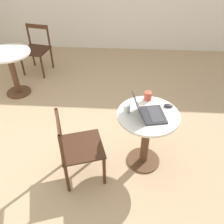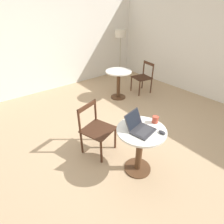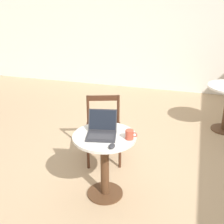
{
  "view_description": "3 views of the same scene",
  "coord_description": "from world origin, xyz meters",
  "px_view_note": "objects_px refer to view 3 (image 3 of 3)",
  "views": [
    {
      "loc": [
        -2.13,
        -0.33,
        2.41
      ],
      "look_at": [
        -0.0,
        -0.2,
        0.71
      ],
      "focal_mm": 40.0,
      "sensor_mm": 36.0,
      "label": 1
    },
    {
      "loc": [
        -1.54,
        -1.8,
        2.14
      ],
      "look_at": [
        -0.07,
        0.04,
        0.72
      ],
      "focal_mm": 28.0,
      "sensor_mm": 36.0,
      "label": 2
    },
    {
      "loc": [
        0.79,
        -3.35,
        2.26
      ],
      "look_at": [
        -0.16,
        0.06,
        0.73
      ],
      "focal_mm": 50.0,
      "sensor_mm": 36.0,
      "label": 3
    }
  ],
  "objects_px": {
    "mouse": "(112,146)",
    "chair_near_back": "(104,129)",
    "laptop": "(102,131)",
    "cafe_table_near": "(105,153)",
    "mug": "(130,135)",
    "drinking_glass": "(113,123)"
  },
  "relations": [
    {
      "from": "mouse",
      "to": "chair_near_back",
      "type": "bearing_deg",
      "value": 111.62
    },
    {
      "from": "cafe_table_near",
      "to": "laptop",
      "type": "xyz_separation_m",
      "value": [
        -0.03,
        0.0,
        0.26
      ]
    },
    {
      "from": "laptop",
      "to": "mouse",
      "type": "xyz_separation_m",
      "value": [
        0.17,
        -0.23,
        -0.03
      ]
    },
    {
      "from": "cafe_table_near",
      "to": "mouse",
      "type": "xyz_separation_m",
      "value": [
        0.14,
        -0.22,
        0.23
      ]
    },
    {
      "from": "chair_near_back",
      "to": "mug",
      "type": "xyz_separation_m",
      "value": [
        0.51,
        -0.75,
        0.36
      ]
    },
    {
      "from": "mug",
      "to": "cafe_table_near",
      "type": "bearing_deg",
      "value": 179.27
    },
    {
      "from": "cafe_table_near",
      "to": "laptop",
      "type": "height_order",
      "value": "laptop"
    },
    {
      "from": "laptop",
      "to": "mouse",
      "type": "bearing_deg",
      "value": -52.56
    },
    {
      "from": "drinking_glass",
      "to": "mug",
      "type": "bearing_deg",
      "value": -43.81
    },
    {
      "from": "mouse",
      "to": "laptop",
      "type": "bearing_deg",
      "value": 127.44
    },
    {
      "from": "chair_near_back",
      "to": "mouse",
      "type": "relative_size",
      "value": 8.44
    },
    {
      "from": "chair_near_back",
      "to": "laptop",
      "type": "distance_m",
      "value": 0.85
    },
    {
      "from": "mug",
      "to": "drinking_glass",
      "type": "relative_size",
      "value": 1.41
    },
    {
      "from": "chair_near_back",
      "to": "mug",
      "type": "height_order",
      "value": "mug"
    },
    {
      "from": "chair_near_back",
      "to": "drinking_glass",
      "type": "relative_size",
      "value": 9.55
    },
    {
      "from": "cafe_table_near",
      "to": "chair_near_back",
      "type": "relative_size",
      "value": 0.89
    },
    {
      "from": "mouse",
      "to": "mug",
      "type": "height_order",
      "value": "mug"
    },
    {
      "from": "mug",
      "to": "chair_near_back",
      "type": "bearing_deg",
      "value": 124.29
    },
    {
      "from": "cafe_table_near",
      "to": "chair_near_back",
      "type": "bearing_deg",
      "value": 107.96
    },
    {
      "from": "chair_near_back",
      "to": "mouse",
      "type": "distance_m",
      "value": 1.09
    },
    {
      "from": "laptop",
      "to": "chair_near_back",
      "type": "bearing_deg",
      "value": 105.84
    },
    {
      "from": "mug",
      "to": "drinking_glass",
      "type": "xyz_separation_m",
      "value": [
        -0.24,
        0.23,
        -0.01
      ]
    }
  ]
}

